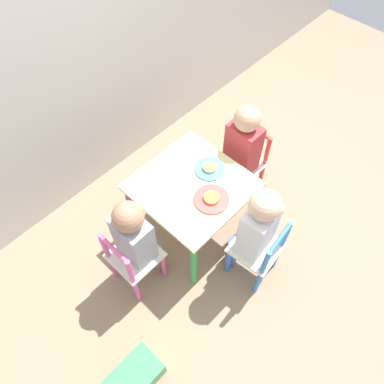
# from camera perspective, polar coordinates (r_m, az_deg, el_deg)

# --- Properties ---
(ground_plane) EXTENTS (6.00, 6.00, 0.00)m
(ground_plane) POSITION_cam_1_polar(r_m,az_deg,el_deg) (2.54, 0.00, -5.43)
(ground_plane) COLOR #8C755B
(kids_table) EXTENTS (0.60, 0.60, 0.50)m
(kids_table) POSITION_cam_1_polar(r_m,az_deg,el_deg) (2.18, 0.00, 0.01)
(kids_table) COLOR beige
(kids_table) RESTS_ON ground_plane
(chair_red) EXTENTS (0.27, 0.27, 0.53)m
(chair_red) POSITION_cam_1_polar(r_m,az_deg,el_deg) (2.54, 7.87, 4.32)
(chair_red) COLOR silver
(chair_red) RESTS_ON ground_plane
(chair_blue) EXTENTS (0.28, 0.28, 0.53)m
(chair_blue) POSITION_cam_1_polar(r_m,az_deg,el_deg) (2.21, 10.13, -8.87)
(chair_blue) COLOR silver
(chair_blue) RESTS_ON ground_plane
(chair_pink) EXTENTS (0.26, 0.26, 0.53)m
(chair_pink) POSITION_cam_1_polar(r_m,az_deg,el_deg) (2.18, -9.04, -10.12)
(chair_pink) COLOR silver
(chair_pink) RESTS_ON ground_plane
(child_right) EXTENTS (0.22, 0.20, 0.78)m
(child_right) POSITION_cam_1_polar(r_m,az_deg,el_deg) (2.35, 7.47, 6.63)
(child_right) COLOR #4C608E
(child_right) RESTS_ON ground_plane
(child_front) EXTENTS (0.21, 0.22, 0.79)m
(child_front) POSITION_cam_1_polar(r_m,az_deg,el_deg) (2.03, 9.60, -5.32)
(child_front) COLOR #4C608E
(child_front) RESTS_ON ground_plane
(child_left) EXTENTS (0.22, 0.20, 0.76)m
(child_left) POSITION_cam_1_polar(r_m,az_deg,el_deg) (2.02, -8.45, -6.73)
(child_left) COLOR #7A6B5B
(child_left) RESTS_ON ground_plane
(plate_right) EXTENTS (0.18, 0.18, 0.03)m
(plate_right) POSITION_cam_1_polar(r_m,az_deg,el_deg) (2.18, 2.70, 3.57)
(plate_right) COLOR #4C9EE0
(plate_right) RESTS_ON kids_table
(plate_front) EXTENTS (0.20, 0.20, 0.03)m
(plate_front) POSITION_cam_1_polar(r_m,az_deg,el_deg) (2.06, 3.00, -1.03)
(plate_front) COLOR #E54C47
(plate_front) RESTS_ON kids_table
(storage_bin) EXTENTS (0.29, 0.18, 0.14)m
(storage_bin) POSITION_cam_1_polar(r_m,az_deg,el_deg) (2.19, -8.80, -26.16)
(storage_bin) COLOR #3D8E56
(storage_bin) RESTS_ON ground_plane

